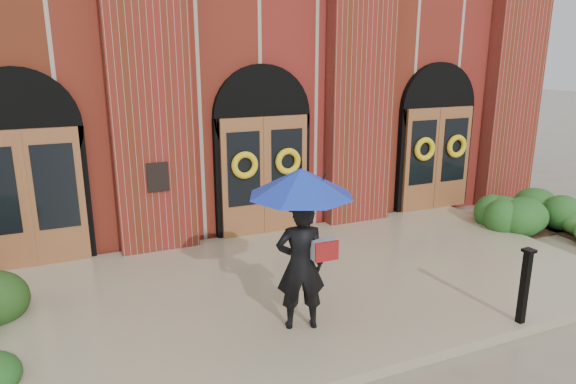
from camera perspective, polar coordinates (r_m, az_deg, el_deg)
ground at (r=8.95m, az=3.88°, el=-10.75°), size 90.00×90.00×0.00m
landing at (r=9.03m, az=3.44°, el=-9.95°), size 10.00×5.30×0.15m
church_building at (r=16.34m, az=-10.55°, el=13.56°), size 16.20×12.53×7.00m
man_with_umbrella at (r=6.90m, az=1.48°, el=-2.96°), size 1.79×1.79×2.30m
metal_post at (r=8.10m, az=24.80°, el=-9.32°), size 0.16×0.16×1.13m
hedge_wall_right at (r=12.73m, az=23.67°, el=-2.20°), size 2.95×1.18×0.76m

